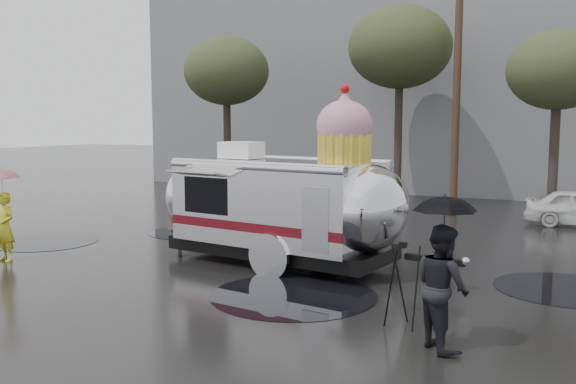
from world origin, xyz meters
The scene contains 14 objects.
ground centered at (0.00, 0.00, 0.00)m, with size 120.00×120.00×0.00m, color black.
puddles centered at (-0.18, 2.82, 0.01)m, with size 16.07×7.60×0.01m.
grey_building centered at (-4.00, 24.00, 6.50)m, with size 22.00×12.00×13.00m, color slate.
utility_pole centered at (2.50, 14.00, 4.62)m, with size 1.60×0.28×9.00m.
tree_left centered at (-7.00, 13.00, 5.48)m, with size 3.64×3.64×6.95m.
tree_mid centered at (0.00, 15.00, 6.34)m, with size 4.20×4.20×8.03m.
tree_right centered at (6.00, 13.00, 5.06)m, with size 3.36×3.36×6.42m.
barricade_row centered at (-5.55, 9.96, 0.52)m, with size 4.30×0.80×1.00m.
airstream_trailer centered at (0.55, 3.28, 1.50)m, with size 7.89×3.31×4.27m.
person_left centered at (-5.59, 0.45, 0.84)m, with size 0.61×0.40×1.68m, color yellow.
umbrella_pink centered at (-5.59, 0.45, 1.91)m, with size 1.05×1.05×2.27m.
person_right centered at (5.14, -0.69, 0.94)m, with size 0.90×0.50×1.88m, color black.
umbrella_black centered at (5.14, -0.69, 1.94)m, with size 1.14×1.14×2.33m.
tripod centered at (4.35, -0.01, 0.83)m, with size 0.54×0.59×1.43m.
Camera 1 is at (6.94, -9.60, 3.37)m, focal length 38.00 mm.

